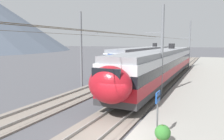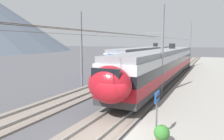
% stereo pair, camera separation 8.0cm
% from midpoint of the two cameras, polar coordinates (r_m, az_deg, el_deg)
% --- Properties ---
extents(ground_plane, '(400.00, 400.00, 0.00)m').
position_cam_midpoint_polar(ground_plane, '(11.23, -0.12, -17.51)').
color(ground_plane, '#4C4C51').
extents(track_near, '(120.00, 3.00, 0.28)m').
position_cam_midpoint_polar(track_near, '(11.62, -4.66, -16.27)').
color(track_near, slate).
rests_on(track_near, ground).
extents(track_far, '(120.00, 3.00, 0.28)m').
position_cam_midpoint_polar(track_far, '(14.87, -23.17, -11.45)').
color(track_far, slate).
rests_on(track_far, ground).
extents(train_near_platform, '(30.97, 3.00, 4.27)m').
position_cam_midpoint_polar(train_near_platform, '(26.29, 13.60, 1.80)').
color(train_near_platform, '#2D2D30').
rests_on(train_near_platform, track_near).
extents(train_far_track, '(31.22, 3.01, 4.27)m').
position_cam_midpoint_polar(train_far_track, '(38.84, 9.45, 3.69)').
color(train_far_track, '#2D2D30').
rests_on(train_far_track, track_far).
extents(catenary_mast_mid, '(48.67, 1.70, 7.82)m').
position_cam_midpoint_polar(catenary_mast_mid, '(18.53, 12.83, 5.15)').
color(catenary_mast_mid, slate).
rests_on(catenary_mast_mid, ground).
extents(catenary_mast_east, '(48.67, 1.70, 8.45)m').
position_cam_midpoint_polar(catenary_mast_east, '(40.60, 19.90, 6.47)').
color(catenary_mast_east, slate).
rests_on(catenary_mast_east, ground).
extents(catenary_mast_far_side, '(48.67, 2.12, 7.85)m').
position_cam_midpoint_polar(catenary_mast_far_side, '(22.46, -8.09, 5.73)').
color(catenary_mast_far_side, slate).
rests_on(catenary_mast_far_side, ground).
extents(platform_sign, '(0.70, 0.08, 2.20)m').
position_cam_midpoint_polar(platform_sign, '(10.14, 11.94, -8.91)').
color(platform_sign, '#59595B').
rests_on(platform_sign, platform_slab).
extents(potted_plant_platform_edge, '(0.70, 0.70, 0.85)m').
position_cam_midpoint_polar(potted_plant_platform_edge, '(9.99, 13.19, -16.22)').
color(potted_plant_platform_edge, brown).
rests_on(potted_plant_platform_edge, platform_slab).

